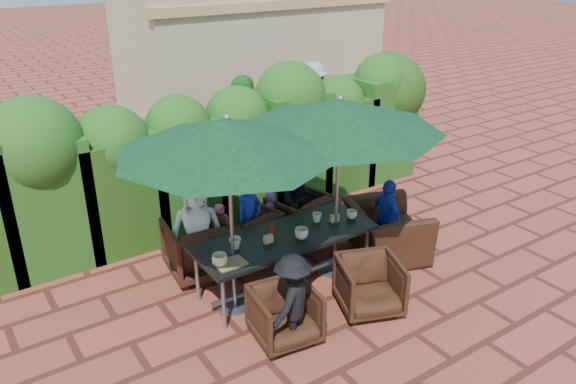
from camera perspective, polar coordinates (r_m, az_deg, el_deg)
ground at (r=7.55m, az=0.60°, el=-9.14°), size 80.00×80.00×0.00m
dining_table at (r=7.13m, az=-0.29°, el=-4.98°), size 2.36×0.90×0.75m
umbrella_left at (r=6.13m, az=-6.16°, el=5.66°), size 2.51×2.51×2.46m
umbrella_right at (r=6.90m, az=5.29°, el=7.78°), size 2.58×2.58×2.46m
chair_far_left at (r=7.65m, az=-9.07°, el=-5.29°), size 0.91×0.86×0.85m
chair_far_mid at (r=7.92m, az=-4.31°, el=-4.12°), size 0.92×0.88×0.81m
chair_far_right at (r=8.38m, az=1.21°, el=-2.39°), size 0.95×0.91×0.81m
chair_near_left at (r=6.40m, az=-0.32°, el=-12.12°), size 0.77×0.73×0.71m
chair_near_right at (r=6.93m, az=8.31°, el=-9.14°), size 0.91×0.89×0.74m
chair_end_right at (r=8.08m, az=10.03°, el=-3.12°), size 1.07×1.32×0.99m
adult_far_left at (r=7.46m, az=-9.22°, el=-3.78°), size 0.79×0.63×1.39m
adult_far_mid at (r=7.86m, az=-3.96°, el=-2.75°), size 0.51×0.45×1.20m
adult_far_right at (r=8.36m, az=1.08°, el=-0.80°), size 0.69×0.56×1.25m
adult_near_left at (r=6.21m, az=0.46°, el=-11.06°), size 0.79×0.59×1.12m
adult_end_right at (r=8.06m, az=10.04°, el=-2.60°), size 0.44×0.72×1.14m
child_left at (r=7.90m, az=-6.70°, el=-4.11°), size 0.33×0.28×0.86m
child_right at (r=8.22m, az=-1.58°, el=-2.74°), size 0.39×0.35×0.87m
pedestrian_a at (r=11.20m, az=-4.53°, el=7.24°), size 1.77×1.47×1.84m
pedestrian_b at (r=11.74m, az=-1.53°, el=7.60°), size 0.93×0.83×1.65m
pedestrian_c at (r=12.39m, az=2.60°, el=8.91°), size 1.27×0.80×1.83m
cup_a at (r=6.48m, az=-6.95°, el=-6.88°), size 0.18×0.18×0.14m
cup_b at (r=6.81m, az=-5.39°, el=-5.20°), size 0.15×0.15×0.14m
cup_c at (r=7.00m, az=1.38°, el=-4.23°), size 0.17×0.17×0.14m
cup_d at (r=7.42m, az=2.94°, el=-2.59°), size 0.13×0.13×0.12m
cup_e at (r=7.55m, az=6.50°, el=-2.28°), size 0.14×0.14×0.11m
ketchup_bottle at (r=6.97m, az=-1.64°, el=-4.22°), size 0.04×0.04×0.17m
sauce_bottle at (r=7.08m, az=-1.55°, el=-3.75°), size 0.04×0.04×0.17m
serving_tray at (r=6.52m, az=-5.87°, el=-7.23°), size 0.35×0.25×0.02m
number_block_left at (r=6.92m, az=-2.01°, el=-4.79°), size 0.12×0.06×0.10m
number_block_right at (r=7.44m, az=4.76°, el=-2.66°), size 0.12×0.06×0.10m
hedge_wall at (r=8.70m, az=-9.65°, el=4.67°), size 9.10×1.60×2.42m
building at (r=14.34m, az=-3.81°, el=13.77°), size 6.20×3.08×3.20m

